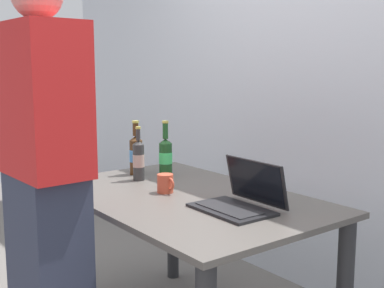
{
  "coord_description": "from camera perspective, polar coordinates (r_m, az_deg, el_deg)",
  "views": [
    {
      "loc": [
        1.82,
        -1.34,
        1.32
      ],
      "look_at": [
        0.06,
        0.0,
        0.98
      ],
      "focal_mm": 46.07,
      "sensor_mm": 36.0,
      "label": 1
    }
  ],
  "objects": [
    {
      "name": "beer_bottle_brown",
      "position": [
        2.62,
        -6.21,
        -1.79
      ],
      "size": [
        0.06,
        0.06,
        0.29
      ],
      "color": "#333333",
      "rests_on": "desk"
    },
    {
      "name": "back_wall",
      "position": [
        2.94,
        14.64,
        8.06
      ],
      "size": [
        6.0,
        0.1,
        2.6
      ],
      "primitive_type": "cube",
      "color": "silver",
      "rests_on": "ground"
    },
    {
      "name": "person_figure",
      "position": [
        2.01,
        -16.57,
        -4.81
      ],
      "size": [
        0.42,
        0.29,
        1.72
      ],
      "color": "#2D3347",
      "rests_on": "ground"
    },
    {
      "name": "desk",
      "position": [
        2.37,
        -0.93,
        -8.91
      ],
      "size": [
        1.4,
        0.88,
        0.73
      ],
      "color": "#56514C",
      "rests_on": "ground"
    },
    {
      "name": "laptop",
      "position": [
        2.1,
        5.67,
        -6.31
      ],
      "size": [
        0.35,
        0.28,
        0.2
      ],
      "color": "black",
      "rests_on": "desk"
    },
    {
      "name": "beer_bottle_dark",
      "position": [
        2.77,
        -6.5,
        -1.12
      ],
      "size": [
        0.07,
        0.07,
        0.3
      ],
      "color": "#472B14",
      "rests_on": "desk"
    },
    {
      "name": "beer_bottle_amber",
      "position": [
        2.72,
        -3.08,
        -1.35
      ],
      "size": [
        0.07,
        0.07,
        0.31
      ],
      "color": "#1E5123",
      "rests_on": "desk"
    },
    {
      "name": "coffee_mug",
      "position": [
        2.36,
        -3.07,
        -4.58
      ],
      "size": [
        0.11,
        0.08,
        0.09
      ],
      "color": "#BF4C33",
      "rests_on": "desk"
    }
  ]
}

